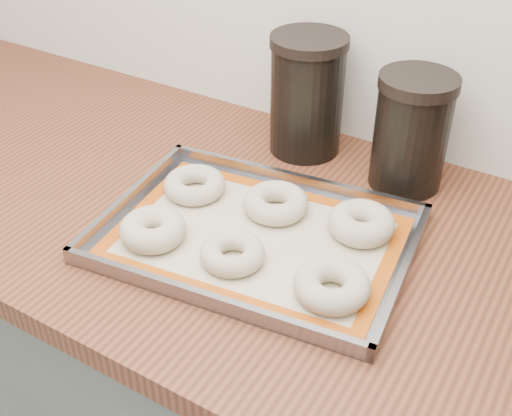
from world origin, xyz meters
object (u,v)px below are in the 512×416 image
Objects in this scene: bagel_back_right at (361,223)px; canister_mid at (411,132)px; canister_left at (307,95)px; baking_tray at (256,236)px; bagel_back_mid at (276,203)px; bagel_front_right at (332,285)px; bagel_back_left at (195,185)px; bagel_front_mid at (232,253)px; bagel_front_left at (153,229)px.

bagel_back_right is 0.19m from canister_mid.
baking_tray is at bearing -76.89° from canister_left.
canister_left reaches higher than bagel_back_mid.
bagel_front_right reaches higher than bagel_back_left.
bagel_back_left is 0.28m from bagel_back_right.
canister_left is (-0.07, 0.35, 0.09)m from bagel_front_mid.
bagel_front_right is at bearing -20.02° from baking_tray.
canister_left is at bearing 80.22° from bagel_front_left.
bagel_front_left is 0.96× the size of bagel_front_right.
bagel_back_right reaches higher than bagel_back_mid.
bagel_front_left is at bearing -126.86° from canister_mid.
bagel_front_mid is at bearing -89.83° from baking_tray.
bagel_front_right is at bearing 3.70° from bagel_front_mid.
bagel_back_mid is (-0.16, 0.13, -0.00)m from bagel_front_right.
canister_mid reaches higher than bagel_back_left.
baking_tray is 0.16m from bagel_back_right.
bagel_front_left is 0.20m from bagel_back_mid.
bagel_front_right is 1.01× the size of bagel_back_mid.
bagel_front_mid is at bearing 8.07° from bagel_front_left.
canister_mid is (0.13, 0.27, 0.09)m from baking_tray.
canister_left is at bearing 103.11° from baking_tray.
canister_left is (-0.22, 0.34, 0.09)m from bagel_front_right.
bagel_front_mid is 0.92× the size of bagel_back_left.
bagel_back_right is at bearing 7.41° from bagel_back_mid.
bagel_front_left reaches higher than bagel_front_mid.
bagel_front_right is at bearing 5.72° from bagel_front_left.
bagel_front_right is at bearing -57.21° from canister_left.
baking_tray is at bearing -145.13° from bagel_back_right.
baking_tray is at bearing 159.98° from bagel_front_right.
canister_mid is (0.13, 0.33, 0.08)m from bagel_front_mid.
bagel_back_mid is at bearing -172.59° from bagel_back_right.
bagel_back_right is (0.13, 0.09, 0.02)m from baking_tray.
bagel_back_right is (0.14, 0.02, 0.00)m from bagel_back_mid.
bagel_front_left reaches higher than bagel_back_left.
canister_mid reaches higher than bagel_back_right.
bagel_back_mid is at bearing -74.47° from canister_left.
bagel_front_mid is 0.14m from bagel_back_mid.
bagel_back_mid is at bearing 141.17° from bagel_front_right.
canister_mid is (0.00, 0.18, 0.07)m from bagel_back_right.
bagel_front_mid is 0.48× the size of canister_mid.
bagel_back_left is 0.47× the size of canister_left.
bagel_back_left is 1.01× the size of bagel_back_right.
canister_left is (-0.07, 0.28, 0.10)m from baking_tray.
baking_tray is 4.98× the size of bagel_front_left.
canister_left reaches higher than canister_mid.
bagel_front_left is 0.38m from canister_left.
bagel_back_mid is (0.12, 0.16, -0.00)m from bagel_front_left.
bagel_back_left is at bearing 98.53° from bagel_front_left.
bagel_back_mid is 0.14m from bagel_back_right.
bagel_front_right is 0.32m from bagel_back_left.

